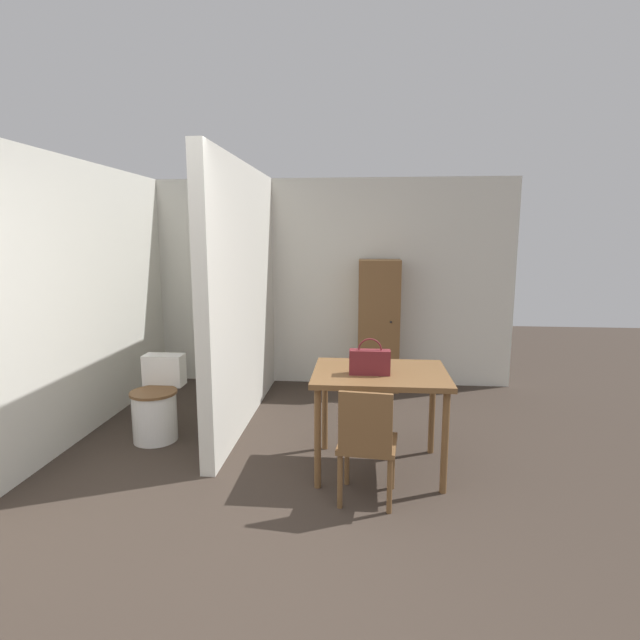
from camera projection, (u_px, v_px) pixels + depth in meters
name	position (u px, v px, depth m)	size (l,w,h in m)	color
ground_plane	(241.00, 586.00, 2.63)	(16.00, 16.00, 0.00)	#382D26
wall_back	(313.00, 283.00, 6.16)	(4.83, 0.12, 2.50)	silver
wall_left	(70.00, 301.00, 4.43)	(0.12, 4.74, 2.50)	silver
partition_wall	(243.00, 295.00, 4.88)	(0.12, 2.57, 2.50)	silver
dining_table	(380.00, 383.00, 3.84)	(1.03, 0.80, 0.80)	brown
wooden_chair	(367.00, 441.00, 3.38)	(0.43, 0.43, 0.83)	brown
toilet	(157.00, 405.00, 4.52)	(0.41, 0.56, 0.73)	white
handbag	(370.00, 361.00, 3.73)	(0.30, 0.10, 0.28)	maroon
wooden_cabinet	(379.00, 325.00, 5.90)	(0.48, 0.41, 1.55)	brown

